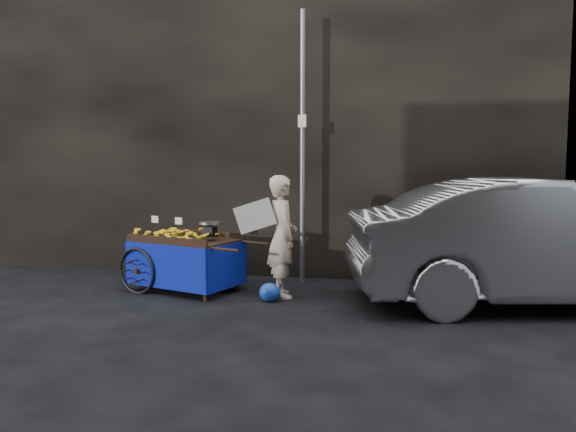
% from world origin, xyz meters
% --- Properties ---
extents(ground, '(80.00, 80.00, 0.00)m').
position_xyz_m(ground, '(0.00, 0.00, 0.00)').
color(ground, black).
rests_on(ground, ground).
extents(building_wall, '(13.50, 2.00, 5.00)m').
position_xyz_m(building_wall, '(0.39, 2.60, 2.50)').
color(building_wall, black).
rests_on(building_wall, ground).
extents(street_pole, '(0.12, 0.10, 4.00)m').
position_xyz_m(street_pole, '(0.30, 1.30, 2.01)').
color(street_pole, slate).
rests_on(street_pole, ground).
extents(banana_cart, '(2.12, 1.44, 1.06)m').
position_xyz_m(banana_cart, '(-1.24, 0.43, 0.65)').
color(banana_cart, black).
rests_on(banana_cart, ground).
extents(vendor, '(0.93, 0.70, 1.63)m').
position_xyz_m(vendor, '(0.20, 0.34, 0.82)').
color(vendor, '#C2A990').
rests_on(vendor, ground).
extents(plastic_bag, '(0.27, 0.22, 0.24)m').
position_xyz_m(plastic_bag, '(0.10, 0.02, 0.12)').
color(plastic_bag, blue).
rests_on(plastic_bag, ground).
extents(parked_car, '(5.09, 2.66, 1.60)m').
position_xyz_m(parked_car, '(3.52, 0.52, 0.80)').
color(parked_car, '#B4B5BB').
rests_on(parked_car, ground).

